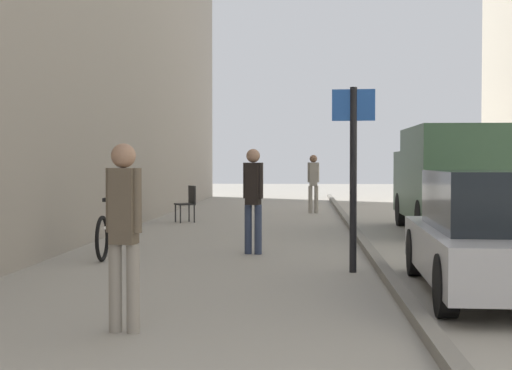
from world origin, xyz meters
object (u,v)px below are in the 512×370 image
(pedestrian_main_foreground, at_px, (253,193))
(parked_car, at_px, (500,234))
(cafe_chair_near_window, at_px, (188,201))
(pedestrian_far_crossing, at_px, (124,224))
(pedestrian_mid_block, at_px, (313,180))
(delivery_van, at_px, (454,176))
(street_sign_post, at_px, (353,163))
(bicycle_leaning, at_px, (110,234))

(pedestrian_main_foreground, bearing_deg, parked_car, -34.94)
(parked_car, height_order, cafe_chair_near_window, parked_car)
(pedestrian_far_crossing, height_order, parked_car, pedestrian_far_crossing)
(pedestrian_mid_block, height_order, parked_car, pedestrian_mid_block)
(delivery_van, bearing_deg, street_sign_post, -112.26)
(pedestrian_far_crossing, distance_m, cafe_chair_near_window, 12.85)
(pedestrian_far_crossing, xyz_separation_m, parked_car, (3.92, 2.26, -0.28))
(pedestrian_mid_block, bearing_deg, parked_car, 95.05)
(street_sign_post, bearing_deg, parked_car, 137.42)
(delivery_van, distance_m, bicycle_leaning, 8.06)
(pedestrian_main_foreground, bearing_deg, cafe_chair_near_window, 122.92)
(pedestrian_mid_block, height_order, street_sign_post, street_sign_post)
(street_sign_post, bearing_deg, pedestrian_mid_block, -83.64)
(pedestrian_far_crossing, xyz_separation_m, street_sign_post, (2.32, 3.98, 0.55))
(pedestrian_mid_block, height_order, delivery_van, delivery_van)
(parked_car, bearing_deg, pedestrian_main_foreground, 131.71)
(bicycle_leaning, bearing_deg, cafe_chair_near_window, 87.82)
(pedestrian_mid_block, height_order, pedestrian_far_crossing, pedestrian_mid_block)
(pedestrian_mid_block, relative_size, delivery_van, 0.36)
(pedestrian_far_crossing, bearing_deg, street_sign_post, 68.98)
(street_sign_post, bearing_deg, bicycle_leaning, -16.27)
(pedestrian_main_foreground, distance_m, pedestrian_mid_block, 10.49)
(street_sign_post, bearing_deg, pedestrian_far_crossing, 64.23)
(pedestrian_main_foreground, bearing_deg, pedestrian_mid_block, 99.19)
(delivery_van, bearing_deg, bicycle_leaning, -143.00)
(pedestrian_far_crossing, height_order, cafe_chair_near_window, pedestrian_far_crossing)
(parked_car, bearing_deg, pedestrian_far_crossing, -147.98)
(pedestrian_main_foreground, height_order, pedestrian_far_crossing, pedestrian_main_foreground)
(pedestrian_mid_block, distance_m, pedestrian_far_crossing, 16.59)
(pedestrian_main_foreground, xyz_separation_m, bicycle_leaning, (-2.29, -0.62, -0.64))
(parked_car, height_order, bicycle_leaning, parked_car)
(pedestrian_main_foreground, relative_size, pedestrian_mid_block, 1.01)
(parked_car, bearing_deg, delivery_van, 85.06)
(pedestrian_main_foreground, relative_size, street_sign_post, 0.68)
(pedestrian_far_crossing, relative_size, parked_car, 0.40)
(delivery_van, distance_m, cafe_chair_near_window, 6.77)
(delivery_van, bearing_deg, pedestrian_mid_block, 115.73)
(parked_car, height_order, street_sign_post, street_sign_post)
(bicycle_leaning, bearing_deg, delivery_van, 36.02)
(pedestrian_far_crossing, height_order, delivery_van, delivery_van)
(street_sign_post, relative_size, cafe_chair_near_window, 2.77)
(pedestrian_mid_block, xyz_separation_m, bicycle_leaning, (-3.43, -11.05, -0.64))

